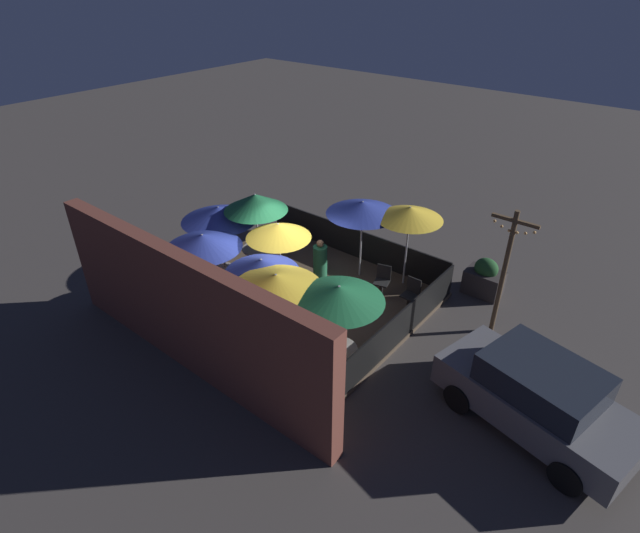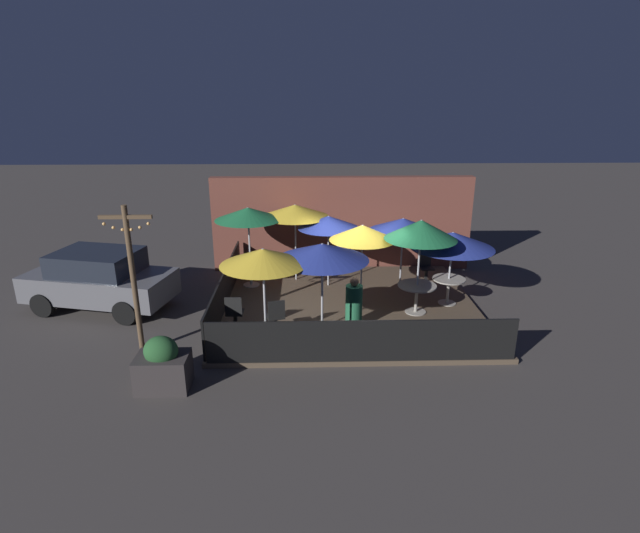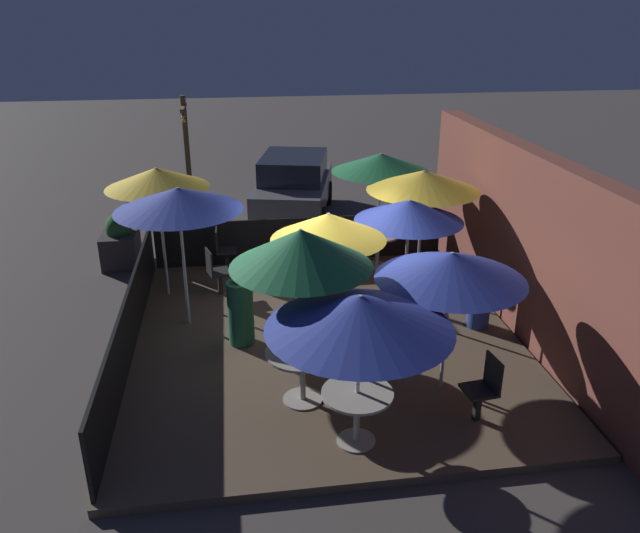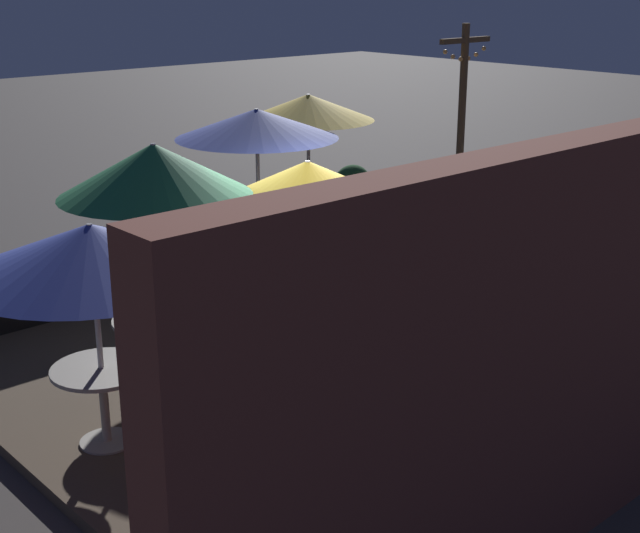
# 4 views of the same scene
# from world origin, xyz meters

# --- Properties ---
(ground_plane) EXTENTS (60.00, 60.00, 0.00)m
(ground_plane) POSITION_xyz_m (0.00, 0.00, 0.00)
(ground_plane) COLOR #423D3A
(patio_deck) EXTENTS (6.82, 6.22, 0.12)m
(patio_deck) POSITION_xyz_m (0.00, 0.00, 0.06)
(patio_deck) COLOR brown
(patio_deck) RESTS_ON ground_plane
(building_wall) EXTENTS (8.42, 0.36, 3.07)m
(building_wall) POSITION_xyz_m (0.00, 3.34, 1.54)
(building_wall) COLOR brown
(building_wall) RESTS_ON ground_plane
(fence_front) EXTENTS (6.62, 0.05, 0.95)m
(fence_front) POSITION_xyz_m (0.00, -3.07, 0.59)
(fence_front) COLOR black
(fence_front) RESTS_ON patio_deck
(fence_side_left) EXTENTS (0.05, 6.02, 0.95)m
(fence_side_left) POSITION_xyz_m (-3.37, 0.00, 0.59)
(fence_side_left) COLOR black
(fence_side_left) RESTS_ON patio_deck
(patio_umbrella_0) EXTENTS (1.82, 1.82, 2.49)m
(patio_umbrella_0) POSITION_xyz_m (1.69, -0.56, 2.36)
(patio_umbrella_0) COLOR #B2B2B7
(patio_umbrella_0) RESTS_ON patio_deck
(patio_umbrella_1) EXTENTS (2.21, 2.21, 2.02)m
(patio_umbrella_1) POSITION_xyz_m (2.68, -0.01, 1.92)
(patio_umbrella_1) COLOR #B2B2B7
(patio_umbrella_1) RESTS_ON patio_deck
(patio_umbrella_2) EXTENTS (1.93, 1.93, 2.37)m
(patio_umbrella_2) POSITION_xyz_m (-2.83, 1.52, 2.31)
(patio_umbrella_2) COLOR #B2B2B7
(patio_umbrella_2) RESTS_ON patio_deck
(patio_umbrella_3) EXTENTS (2.05, 2.05, 2.39)m
(patio_umbrella_3) POSITION_xyz_m (-0.82, -2.23, 2.32)
(patio_umbrella_3) COLOR #B2B2B7
(patio_umbrella_3) RESTS_ON patio_deck
(patio_umbrella_4) EXTENTS (1.82, 1.82, 2.42)m
(patio_umbrella_4) POSITION_xyz_m (-2.06, -2.68, 2.36)
(patio_umbrella_4) COLOR #B2B2B7
(patio_umbrella_4) RESTS_ON patio_deck
(patio_umbrella_5) EXTENTS (2.02, 2.02, 2.05)m
(patio_umbrella_5) POSITION_xyz_m (1.64, 1.43, 1.98)
(patio_umbrella_5) COLOR #B2B2B7
(patio_umbrella_5) RESTS_ON patio_deck
(patio_umbrella_6) EXTENTS (1.74, 1.74, 2.22)m
(patio_umbrella_6) POSITION_xyz_m (0.30, -0.00, 2.14)
(patio_umbrella_6) COLOR #B2B2B7
(patio_umbrella_6) RESTS_ON patio_deck
(patio_umbrella_7) EXTENTS (1.80, 1.80, 2.12)m
(patio_umbrella_7) POSITION_xyz_m (-0.52, 1.46, 2.06)
(patio_umbrella_7) COLOR #B2B2B7
(patio_umbrella_7) RESTS_ON patio_deck
(patio_umbrella_8) EXTENTS (2.02, 2.02, 2.35)m
(patio_umbrella_8) POSITION_xyz_m (-1.49, 1.98, 2.28)
(patio_umbrella_8) COLOR #B2B2B7
(patio_umbrella_8) RESTS_ON patio_deck
(dining_table_0) EXTENTS (1.00, 1.00, 0.76)m
(dining_table_0) POSITION_xyz_m (1.69, -0.56, 0.73)
(dining_table_0) COLOR #9E998E
(dining_table_0) RESTS_ON patio_deck
(dining_table_1) EXTENTS (0.88, 0.88, 0.73)m
(dining_table_1) POSITION_xyz_m (2.68, -0.01, 0.70)
(dining_table_1) COLOR #9E998E
(dining_table_1) RESTS_ON patio_deck
(dining_table_2) EXTENTS (0.89, 0.89, 0.71)m
(dining_table_2) POSITION_xyz_m (-2.83, 1.52, 0.68)
(dining_table_2) COLOR #9E998E
(dining_table_2) RESTS_ON patio_deck
(patio_chair_0) EXTENTS (0.45, 0.45, 0.91)m
(patio_chair_0) POSITION_xyz_m (2.45, 1.70, 0.61)
(patio_chair_0) COLOR black
(patio_chair_0) RESTS_ON patio_deck
(patio_chair_1) EXTENTS (0.41, 0.41, 0.95)m
(patio_chair_1) POSITION_xyz_m (-2.89, -1.62, 0.65)
(patio_chair_1) COLOR black
(patio_chair_1) RESTS_ON patio_deck
(patio_chair_2) EXTENTS (0.49, 0.49, 0.91)m
(patio_chair_2) POSITION_xyz_m (-1.90, -1.76, 0.61)
(patio_chair_2) COLOR black
(patio_chair_2) RESTS_ON patio_deck
(patron_0) EXTENTS (0.41, 0.41, 1.16)m
(patron_0) POSITION_xyz_m (-0.02, 2.62, 0.64)
(patron_0) COLOR navy
(patron_0) RESTS_ON patio_deck
(patron_1) EXTENTS (0.54, 0.54, 1.28)m
(patron_1) POSITION_xyz_m (-0.02, -1.35, 0.68)
(patron_1) COLOR #236642
(patron_1) RESTS_ON patio_deck
(planter_box) EXTENTS (1.03, 0.72, 1.12)m
(planter_box) POSITION_xyz_m (-4.01, -3.80, 0.49)
(planter_box) COLOR #332D2D
(planter_box) RESTS_ON ground_plane
(light_post) EXTENTS (1.10, 0.12, 3.39)m
(light_post) POSITION_xyz_m (-4.91, -2.31, 1.92)
(light_post) COLOR brown
(light_post) RESTS_ON ground_plane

